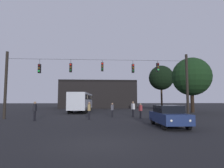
# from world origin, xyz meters

# --- Properties ---
(ground_plane) EXTENTS (168.00, 168.00, 0.00)m
(ground_plane) POSITION_xyz_m (0.00, 24.50, 0.00)
(ground_plane) COLOR black
(ground_plane) RESTS_ON ground
(overhead_signal_span) EXTENTS (19.60, 0.44, 6.98)m
(overhead_signal_span) POSITION_xyz_m (0.06, 11.65, 4.11)
(overhead_signal_span) COLOR black
(overhead_signal_span) RESTS_ON ground
(city_bus) EXTENTS (2.99, 11.10, 3.00)m
(city_bus) POSITION_xyz_m (-2.92, 22.45, 1.87)
(city_bus) COLOR #B7BCC6
(city_bus) RESTS_ON ground
(car_near_right) EXTENTS (1.91, 4.38, 1.52)m
(car_near_right) POSITION_xyz_m (5.01, 5.05, 0.80)
(car_near_right) COLOR navy
(car_near_right) RESTS_ON ground
(pedestrian_crossing_left) EXTENTS (0.36, 0.42, 1.75)m
(pedestrian_crossing_left) POSITION_xyz_m (3.83, 12.81, 1.00)
(pedestrian_crossing_left) COLOR black
(pedestrian_crossing_left) RESTS_ON ground
(pedestrian_crossing_center) EXTENTS (0.29, 0.39, 1.73)m
(pedestrian_crossing_center) POSITION_xyz_m (-0.97, 10.49, 0.98)
(pedestrian_crossing_center) COLOR black
(pedestrian_crossing_center) RESTS_ON ground
(pedestrian_crossing_right) EXTENTS (0.34, 0.42, 1.59)m
(pedestrian_crossing_right) POSITION_xyz_m (1.47, 12.67, 0.90)
(pedestrian_crossing_right) COLOR black
(pedestrian_crossing_right) RESTS_ON ground
(pedestrian_near_bus) EXTENTS (0.27, 0.38, 1.78)m
(pedestrian_near_bus) POSITION_xyz_m (-5.89, 9.47, 1.02)
(pedestrian_near_bus) COLOR black
(pedestrian_near_bus) RESTS_ON ground
(pedestrian_trailing) EXTENTS (0.32, 0.41, 1.55)m
(pedestrian_trailing) POSITION_xyz_m (4.39, 11.51, 0.87)
(pedestrian_trailing) COLOR black
(pedestrian_trailing) RESTS_ON ground
(corner_building) EXTENTS (17.76, 12.59, 6.51)m
(corner_building) POSITION_xyz_m (-0.36, 40.07, 3.25)
(corner_building) COLOR black
(corner_building) RESTS_ON ground
(tree_left_silhouette) EXTENTS (5.95, 5.95, 8.56)m
(tree_left_silhouette) POSITION_xyz_m (14.39, 19.97, 5.57)
(tree_left_silhouette) COLOR black
(tree_left_silhouette) RESTS_ON ground
(tree_behind_building) EXTENTS (5.81, 5.81, 10.11)m
(tree_behind_building) POSITION_xyz_m (14.59, 34.99, 7.18)
(tree_behind_building) COLOR #2D2116
(tree_behind_building) RESTS_ON ground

